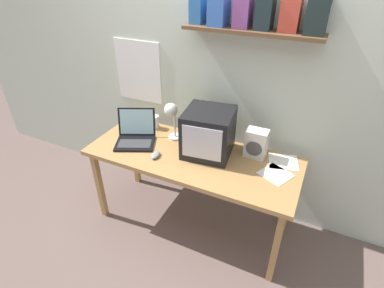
# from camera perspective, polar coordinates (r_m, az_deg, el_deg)

# --- Properties ---
(ground_plane) EXTENTS (12.00, 12.00, 0.00)m
(ground_plane) POSITION_cam_1_polar(r_m,az_deg,el_deg) (2.79, -0.00, -14.42)
(ground_plane) COLOR #6A5550
(back_wall) EXTENTS (5.60, 0.24, 2.60)m
(back_wall) POSITION_cam_1_polar(r_m,az_deg,el_deg) (2.43, 4.77, 14.89)
(back_wall) COLOR silver
(back_wall) RESTS_ON ground_plane
(corner_desk) EXTENTS (1.65, 0.66, 0.72)m
(corner_desk) POSITION_cam_1_polar(r_m,az_deg,el_deg) (2.35, -0.00, -3.37)
(corner_desk) COLOR #B0814A
(corner_desk) RESTS_ON ground_plane
(crt_monitor) EXTENTS (0.39, 0.40, 0.35)m
(crt_monitor) POSITION_cam_1_polar(r_m,az_deg,el_deg) (2.26, 3.15, 2.19)
(crt_monitor) COLOR black
(crt_monitor) RESTS_ON corner_desk
(laptop) EXTENTS (0.40, 0.40, 0.24)m
(laptop) POSITION_cam_1_polar(r_m,az_deg,el_deg) (2.51, -10.65, 1.93)
(laptop) COLOR black
(laptop) RESTS_ON corner_desk
(desk_lamp) EXTENTS (0.12, 0.18, 0.34)m
(desk_lamp) POSITION_cam_1_polar(r_m,az_deg,el_deg) (2.38, -3.90, 5.70)
(desk_lamp) COLOR silver
(desk_lamp) RESTS_ON corner_desk
(juice_glass) EXTENTS (0.08, 0.08, 0.12)m
(juice_glass) POSITION_cam_1_polar(r_m,az_deg,el_deg) (2.67, -7.08, 4.06)
(juice_glass) COLOR white
(juice_glass) RESTS_ON corner_desk
(space_heater) EXTENTS (0.16, 0.12, 0.22)m
(space_heater) POSITION_cam_1_polar(r_m,az_deg,el_deg) (2.30, 12.11, 0.08)
(space_heater) COLOR silver
(space_heater) RESTS_ON corner_desk
(computer_mouse) EXTENTS (0.07, 0.11, 0.03)m
(computer_mouse) POSITION_cam_1_polar(r_m,az_deg,el_deg) (2.31, -6.96, -2.08)
(computer_mouse) COLOR gray
(computer_mouse) RESTS_ON corner_desk
(loose_paper_near_monitor) EXTENTS (0.26, 0.25, 0.00)m
(loose_paper_near_monitor) POSITION_cam_1_polar(r_m,az_deg,el_deg) (2.34, 16.99, -3.26)
(loose_paper_near_monitor) COLOR white
(loose_paper_near_monitor) RESTS_ON corner_desk
(printed_handout) EXTENTS (0.26, 0.26, 0.00)m
(printed_handout) POSITION_cam_1_polar(r_m,az_deg,el_deg) (2.20, 15.63, -5.57)
(printed_handout) COLOR white
(printed_handout) RESTS_ON corner_desk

